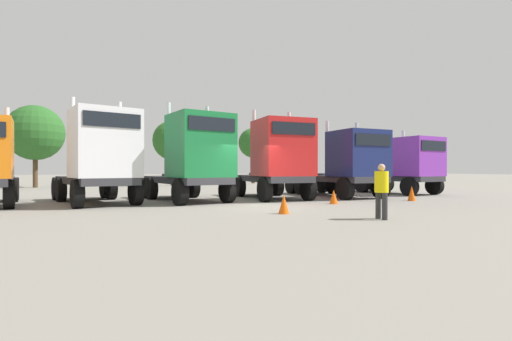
# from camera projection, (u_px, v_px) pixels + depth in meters

# --- Properties ---
(ground) EXTENTS (200.00, 200.00, 0.00)m
(ground) POSITION_uv_depth(u_px,v_px,m) (260.00, 206.00, 15.09)
(ground) COLOR gray
(semi_truck_white) EXTENTS (3.84, 6.40, 4.44)m
(semi_truck_white) POSITION_uv_depth(u_px,v_px,m) (101.00, 157.00, 15.59)
(semi_truck_white) COLOR #333338
(semi_truck_white) RESTS_ON ground
(semi_truck_green) EXTENTS (3.63, 6.33, 4.43)m
(semi_truck_green) POSITION_uv_depth(u_px,v_px,m) (194.00, 158.00, 16.75)
(semi_truck_green) COLOR #333338
(semi_truck_green) RESTS_ON ground
(semi_truck_red) EXTENTS (2.72, 6.02, 4.38)m
(semi_truck_red) POSITION_uv_depth(u_px,v_px,m) (277.00, 159.00, 18.23)
(semi_truck_red) COLOR #333338
(semi_truck_red) RESTS_ON ground
(semi_truck_navy) EXTENTS (2.74, 6.49, 3.98)m
(semi_truck_navy) POSITION_uv_depth(u_px,v_px,m) (347.00, 164.00, 19.57)
(semi_truck_navy) COLOR #333338
(semi_truck_navy) RESTS_ON ground
(semi_truck_purple) EXTENTS (3.27, 6.10, 3.87)m
(semi_truck_purple) POSITION_uv_depth(u_px,v_px,m) (405.00, 164.00, 22.27)
(semi_truck_purple) COLOR #333338
(semi_truck_purple) RESTS_ON ground
(visitor_in_hivis) EXTENTS (0.41, 0.44, 1.62)m
(visitor_in_hivis) POSITION_uv_depth(u_px,v_px,m) (381.00, 187.00, 11.03)
(visitor_in_hivis) COLOR #2E2E2E
(visitor_in_hivis) RESTS_ON ground
(traffic_cone_near) EXTENTS (0.36, 0.36, 0.64)m
(traffic_cone_near) POSITION_uv_depth(u_px,v_px,m) (284.00, 204.00, 12.40)
(traffic_cone_near) COLOR #F2590C
(traffic_cone_near) RESTS_ON ground
(traffic_cone_mid) EXTENTS (0.36, 0.36, 0.70)m
(traffic_cone_mid) POSITION_uv_depth(u_px,v_px,m) (412.00, 193.00, 17.50)
(traffic_cone_mid) COLOR #F2590C
(traffic_cone_mid) RESTS_ON ground
(traffic_cone_far) EXTENTS (0.36, 0.36, 0.60)m
(traffic_cone_far) POSITION_uv_depth(u_px,v_px,m) (334.00, 197.00, 15.93)
(traffic_cone_far) COLOR #F2590C
(traffic_cone_far) RESTS_ON ground
(oak_far_left) EXTENTS (4.38, 4.38, 6.56)m
(oak_far_left) POSITION_uv_depth(u_px,v_px,m) (35.00, 133.00, 30.04)
(oak_far_left) COLOR #4C3823
(oak_far_left) RESTS_ON ground
(oak_far_centre) EXTENTS (3.52, 3.52, 5.81)m
(oak_far_centre) POSITION_uv_depth(u_px,v_px,m) (172.00, 141.00, 33.76)
(oak_far_centre) COLOR #4C3823
(oak_far_centre) RESTS_ON ground
(oak_far_right) EXTENTS (3.09, 3.09, 5.76)m
(oak_far_right) POSITION_uv_depth(u_px,v_px,m) (253.00, 143.00, 39.39)
(oak_far_right) COLOR #4C3823
(oak_far_right) RESTS_ON ground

